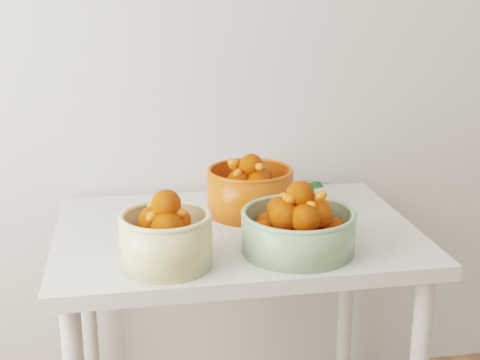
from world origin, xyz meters
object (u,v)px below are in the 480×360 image
(bowl_cream, at_px, (166,237))
(bowl_green, at_px, (298,227))
(bowl_orange, at_px, (250,190))
(table, at_px, (236,260))

(bowl_cream, distance_m, bowl_green, 0.34)
(bowl_cream, distance_m, bowl_orange, 0.43)
(bowl_cream, xyz_separation_m, bowl_orange, (0.27, 0.34, -0.00))
(bowl_cream, xyz_separation_m, bowl_green, (0.34, 0.03, -0.01))
(bowl_cream, bearing_deg, table, 46.36)
(bowl_green, height_order, bowl_orange, bowl_green)
(bowl_cream, relative_size, bowl_orange, 0.87)
(table, relative_size, bowl_green, 2.72)
(bowl_green, bearing_deg, table, 125.11)
(bowl_orange, bearing_deg, table, -118.22)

